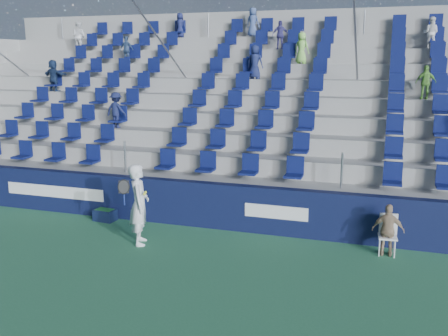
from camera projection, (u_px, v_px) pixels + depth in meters
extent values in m
plane|color=#32754D|center=(173.00, 276.00, 10.20)|extent=(70.00, 70.00, 0.00)
cube|color=#0F1538|center=(221.00, 206.00, 13.01)|extent=(24.00, 0.30, 1.20)
cube|color=white|center=(54.00, 192.00, 14.36)|extent=(3.20, 0.02, 0.34)
cube|color=white|center=(276.00, 212.00, 12.40)|extent=(1.60, 0.02, 0.34)
cube|color=gray|center=(227.00, 200.00, 13.54)|extent=(24.00, 0.85, 1.20)
cube|color=gray|center=(236.00, 184.00, 14.28)|extent=(24.00, 0.85, 1.70)
cube|color=gray|center=(244.00, 169.00, 15.02)|extent=(24.00, 0.85, 2.20)
cube|color=gray|center=(252.00, 156.00, 15.75)|extent=(24.00, 0.85, 2.70)
cube|color=gray|center=(258.00, 144.00, 16.49)|extent=(24.00, 0.85, 3.20)
cube|color=gray|center=(264.00, 133.00, 17.23)|extent=(24.00, 0.85, 3.70)
cube|color=gray|center=(270.00, 123.00, 17.97)|extent=(24.00, 0.85, 4.20)
cube|color=gray|center=(275.00, 114.00, 18.70)|extent=(24.00, 0.85, 4.70)
cube|color=gray|center=(280.00, 105.00, 19.44)|extent=(24.00, 0.85, 5.20)
cube|color=gray|center=(284.00, 91.00, 19.96)|extent=(24.00, 0.50, 6.20)
cube|color=#0C1449|center=(228.00, 166.00, 13.34)|extent=(16.05, 0.50, 0.70)
cube|color=#0C1449|center=(237.00, 143.00, 14.03)|extent=(16.05, 0.50, 0.70)
cube|color=#0C1449|center=(245.00, 122.00, 14.71)|extent=(16.05, 0.50, 0.70)
cube|color=#0C1449|center=(252.00, 102.00, 15.39)|extent=(16.05, 0.50, 0.70)
cube|color=#0C1449|center=(259.00, 85.00, 16.08)|extent=(16.05, 0.50, 0.70)
cube|color=#0C1449|center=(266.00, 68.00, 16.76)|extent=(16.05, 0.50, 0.70)
cube|color=#0C1449|center=(271.00, 54.00, 17.45)|extent=(16.05, 0.50, 0.70)
cube|color=#0C1449|center=(277.00, 40.00, 18.13)|extent=(16.05, 0.50, 0.70)
cube|color=#0C1449|center=(282.00, 27.00, 18.82)|extent=(16.05, 0.50, 0.70)
cylinder|color=gray|center=(173.00, 59.00, 16.81)|extent=(0.06, 7.68, 4.55)
cylinder|color=gray|center=(356.00, 59.00, 15.01)|extent=(0.06, 7.68, 4.55)
cylinder|color=gray|center=(8.00, 59.00, 18.85)|extent=(0.06, 7.68, 4.55)
imported|color=navy|center=(54.00, 76.00, 18.32)|extent=(1.10, 0.53, 1.14)
imported|color=#1A224F|center=(255.00, 62.00, 16.78)|extent=(0.59, 0.42, 1.12)
imported|color=#6CB247|center=(426.00, 82.00, 14.50)|extent=(0.61, 0.33, 0.98)
imported|color=white|center=(431.00, 33.00, 16.49)|extent=(0.57, 0.49, 1.02)
imported|color=#3A5581|center=(127.00, 50.00, 19.06)|extent=(0.62, 0.32, 1.02)
imported|color=navy|center=(180.00, 25.00, 19.98)|extent=(0.51, 0.36, 0.97)
imported|color=#3F568C|center=(253.00, 22.00, 19.07)|extent=(0.60, 0.46, 1.08)
imported|color=#81CE52|center=(302.00, 48.00, 17.04)|extent=(0.59, 0.47, 1.06)
imported|color=#3D3A80|center=(280.00, 35.00, 18.01)|extent=(0.64, 0.40, 1.02)
imported|color=white|center=(79.00, 36.00, 20.53)|extent=(0.60, 0.49, 1.17)
imported|color=#161D44|center=(116.00, 110.00, 15.89)|extent=(0.78, 0.52, 1.13)
imported|color=silver|center=(139.00, 204.00, 11.82)|extent=(0.71, 0.84, 1.95)
cylinder|color=navy|center=(124.00, 199.00, 11.62)|extent=(0.03, 0.03, 0.28)
torus|color=black|center=(124.00, 187.00, 11.56)|extent=(0.30, 0.17, 0.28)
plane|color=#262626|center=(124.00, 187.00, 11.56)|extent=(0.30, 0.16, 0.29)
sphere|color=#C8D130|center=(144.00, 194.00, 11.49)|extent=(0.07, 0.07, 0.07)
sphere|color=#C8D130|center=(145.00, 192.00, 11.54)|extent=(0.07, 0.07, 0.07)
cube|color=white|center=(388.00, 237.00, 11.24)|extent=(0.44, 0.44, 0.04)
cube|color=white|center=(388.00, 224.00, 11.36)|extent=(0.40, 0.07, 0.50)
cylinder|color=white|center=(379.00, 248.00, 11.18)|extent=(0.03, 0.03, 0.40)
cylinder|color=white|center=(395.00, 250.00, 11.08)|extent=(0.03, 0.03, 0.40)
cylinder|color=white|center=(380.00, 243.00, 11.48)|extent=(0.03, 0.03, 0.40)
cylinder|color=white|center=(394.00, 245.00, 11.39)|extent=(0.03, 0.03, 0.40)
imported|color=tan|center=(388.00, 230.00, 11.15)|extent=(0.70, 0.30, 1.20)
cube|color=black|center=(105.00, 215.00, 13.70)|extent=(0.61, 0.43, 0.31)
cube|color=#1E662D|center=(105.00, 213.00, 13.68)|extent=(0.50, 0.32, 0.19)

